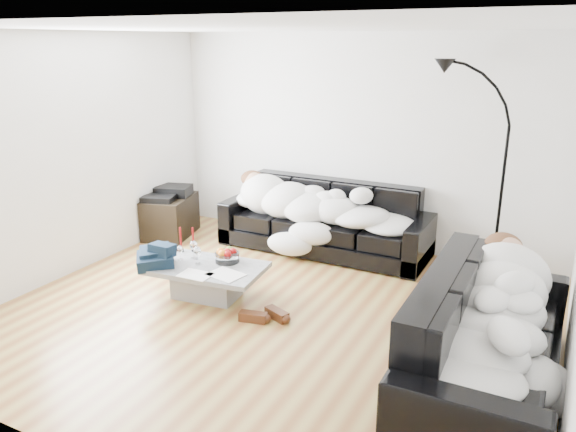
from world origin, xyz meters
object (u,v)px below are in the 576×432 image
at_px(wine_glass_c, 198,256).
at_px(floor_lamp, 502,187).
at_px(sofa_right, 490,337).
at_px(fruit_bowl, 227,255).
at_px(sleeper_back, 323,202).
at_px(candle_left, 181,239).
at_px(wine_glass_a, 194,250).
at_px(wine_glass_b, 180,253).
at_px(sleeper_right, 493,312).
at_px(stereo, 169,192).
at_px(candle_right, 193,240).
at_px(av_cabinet, 170,216).
at_px(sofa_back, 324,218).
at_px(shoes, 264,315).
at_px(coffee_table, 207,281).

distance_m(wine_glass_c, floor_lamp, 3.26).
relative_size(sofa_right, fruit_bowl, 8.83).
relative_size(sleeper_back, candle_left, 8.08).
height_order(wine_glass_a, wine_glass_b, wine_glass_a).
xyz_separation_m(sleeper_right, wine_glass_a, (-2.99, 0.49, -0.22)).
relative_size(sleeper_right, stereo, 4.33).
bearing_deg(candle_right, wine_glass_a, -52.54).
xyz_separation_m(candle_right, av_cabinet, (-1.18, 1.07, -0.21)).
distance_m(sofa_back, sleeper_right, 3.12).
bearing_deg(sleeper_back, sleeper_right, -42.92).
distance_m(wine_glass_a, candle_left, 0.27).
xyz_separation_m(shoes, floor_lamp, (1.73, 2.06, 0.97)).
bearing_deg(shoes, sleeper_right, -6.61).
bearing_deg(wine_glass_b, fruit_bowl, 21.73).
relative_size(wine_glass_a, shoes, 0.43).
bearing_deg(candle_right, floor_lamp, 29.45).
xyz_separation_m(fruit_bowl, floor_lamp, (2.37, 1.70, 0.61)).
distance_m(sofa_back, candle_left, 1.84).
distance_m(sleeper_right, coffee_table, 2.84).
relative_size(coffee_table, shoes, 2.62).
relative_size(wine_glass_c, av_cabinet, 0.24).
bearing_deg(wine_glass_a, fruit_bowl, 13.39).
relative_size(candle_left, stereo, 0.61).
bearing_deg(coffee_table, wine_glass_a, 155.08).
xyz_separation_m(sofa_back, candle_left, (-0.99, -1.55, 0.05)).
distance_m(sofa_back, fruit_bowl, 1.62).
relative_size(sofa_right, sleeper_right, 1.17).
bearing_deg(sleeper_back, wine_glass_c, -109.63).
distance_m(sofa_back, wine_glass_a, 1.81).
bearing_deg(floor_lamp, candle_right, -161.12).
xyz_separation_m(sofa_right, stereo, (-4.30, 1.72, 0.14)).
relative_size(sleeper_right, wine_glass_c, 10.28).
bearing_deg(candle_right, sofa_right, -11.89).
bearing_deg(fruit_bowl, sleeper_right, -12.21).
relative_size(candle_left, shoes, 0.60).
distance_m(sofa_right, wine_glass_a, 3.03).
distance_m(stereo, floor_lamp, 4.09).
distance_m(shoes, stereo, 2.80).
bearing_deg(floor_lamp, wine_glass_b, -156.93).
distance_m(coffee_table, wine_glass_c, 0.28).
distance_m(wine_glass_a, candle_right, 0.22).
xyz_separation_m(coffee_table, stereo, (-1.53, 1.34, 0.42)).
height_order(sofa_right, candle_left, sofa_right).
bearing_deg(av_cabinet, fruit_bowl, -49.29).
bearing_deg(stereo, candle_left, -64.49).
distance_m(coffee_table, candle_right, 0.54).
height_order(sofa_back, sofa_right, sofa_right).
xyz_separation_m(fruit_bowl, candle_left, (-0.60, 0.02, 0.06)).
height_order(wine_glass_b, stereo, stereo).
relative_size(wine_glass_a, candle_left, 0.71).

